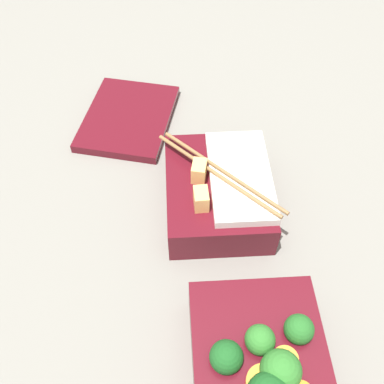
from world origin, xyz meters
TOP-DOWN VIEW (x-y plane):
  - ground_plane at (0.00, 0.00)m, footprint 3.00×3.00m
  - bento_tray_vegetable at (-0.13, -0.02)m, footprint 0.17×0.14m
  - bento_tray_rice at (0.10, 0.00)m, footprint 0.17×0.15m
  - bento_lid at (0.28, 0.13)m, footprint 0.20×0.17m

SIDE VIEW (x-z plane):
  - ground_plane at x=0.00m, z-range 0.00..0.00m
  - bento_lid at x=0.28m, z-range 0.00..0.01m
  - bento_tray_rice at x=0.10m, z-range -0.01..0.07m
  - bento_tray_vegetable at x=-0.13m, z-range -0.01..0.08m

